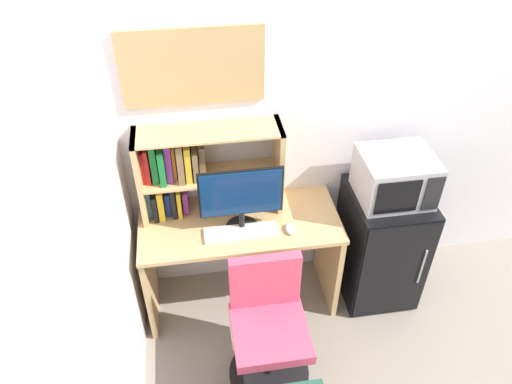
{
  "coord_description": "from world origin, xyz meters",
  "views": [
    {
      "loc": [
        -1.17,
        -2.57,
        2.86
      ],
      "look_at": [
        -0.82,
        -0.31,
        1.01
      ],
      "focal_mm": 34.68,
      "sensor_mm": 36.0,
      "label": 1
    }
  ],
  "objects_px": {
    "monitor": "(241,197)",
    "mini_fridge": "(380,244)",
    "keyboard": "(241,233)",
    "desk_chair": "(268,332)",
    "wall_corkboard": "(193,67)",
    "hutch_bookshelf": "(187,170)",
    "microwave": "(395,177)",
    "computer_mouse": "(290,229)"
  },
  "relations": [
    {
      "from": "keyboard",
      "to": "wall_corkboard",
      "type": "bearing_deg",
      "value": 117.88
    },
    {
      "from": "computer_mouse",
      "to": "desk_chair",
      "type": "bearing_deg",
      "value": -115.1
    },
    {
      "from": "microwave",
      "to": "desk_chair",
      "type": "distance_m",
      "value": 1.22
    },
    {
      "from": "keyboard",
      "to": "microwave",
      "type": "bearing_deg",
      "value": 5.55
    },
    {
      "from": "monitor",
      "to": "computer_mouse",
      "type": "relative_size",
      "value": 4.87
    },
    {
      "from": "keyboard",
      "to": "computer_mouse",
      "type": "distance_m",
      "value": 0.3
    },
    {
      "from": "keyboard",
      "to": "desk_chair",
      "type": "relative_size",
      "value": 0.52
    },
    {
      "from": "hutch_bookshelf",
      "to": "monitor",
      "type": "distance_m",
      "value": 0.38
    },
    {
      "from": "monitor",
      "to": "desk_chair",
      "type": "height_order",
      "value": "monitor"
    },
    {
      "from": "monitor",
      "to": "keyboard",
      "type": "bearing_deg",
      "value": -103.28
    },
    {
      "from": "monitor",
      "to": "keyboard",
      "type": "distance_m",
      "value": 0.25
    },
    {
      "from": "monitor",
      "to": "desk_chair",
      "type": "bearing_deg",
      "value": -80.76
    },
    {
      "from": "keyboard",
      "to": "desk_chair",
      "type": "xyz_separation_m",
      "value": [
        0.1,
        -0.46,
        -0.39
      ]
    },
    {
      "from": "hutch_bookshelf",
      "to": "desk_chair",
      "type": "height_order",
      "value": "hutch_bookshelf"
    },
    {
      "from": "hutch_bookshelf",
      "to": "microwave",
      "type": "height_order",
      "value": "hutch_bookshelf"
    },
    {
      "from": "monitor",
      "to": "microwave",
      "type": "height_order",
      "value": "monitor"
    },
    {
      "from": "microwave",
      "to": "monitor",
      "type": "bearing_deg",
      "value": -177.53
    },
    {
      "from": "wall_corkboard",
      "to": "mini_fridge",
      "type": "bearing_deg",
      "value": -13.65
    },
    {
      "from": "hutch_bookshelf",
      "to": "monitor",
      "type": "xyz_separation_m",
      "value": [
        0.3,
        -0.23,
        -0.07
      ]
    },
    {
      "from": "hutch_bookshelf",
      "to": "desk_chair",
      "type": "distance_m",
      "value": 1.09
    },
    {
      "from": "mini_fridge",
      "to": "desk_chair",
      "type": "height_order",
      "value": "same"
    },
    {
      "from": "monitor",
      "to": "mini_fridge",
      "type": "relative_size",
      "value": 0.59
    },
    {
      "from": "mini_fridge",
      "to": "desk_chair",
      "type": "distance_m",
      "value": 1.05
    },
    {
      "from": "keyboard",
      "to": "desk_chair",
      "type": "height_order",
      "value": "desk_chair"
    },
    {
      "from": "monitor",
      "to": "mini_fridge",
      "type": "distance_m",
      "value": 1.13
    },
    {
      "from": "mini_fridge",
      "to": "wall_corkboard",
      "type": "xyz_separation_m",
      "value": [
        -1.18,
        0.29,
        1.26
      ]
    },
    {
      "from": "keyboard",
      "to": "mini_fridge",
      "type": "xyz_separation_m",
      "value": [
        0.98,
        0.09,
        -0.34
      ]
    },
    {
      "from": "hutch_bookshelf",
      "to": "microwave",
      "type": "xyz_separation_m",
      "value": [
        1.27,
        -0.18,
        -0.06
      ]
    },
    {
      "from": "hutch_bookshelf",
      "to": "wall_corkboard",
      "type": "height_order",
      "value": "wall_corkboard"
    },
    {
      "from": "hutch_bookshelf",
      "to": "desk_chair",
      "type": "relative_size",
      "value": 1.03
    },
    {
      "from": "desk_chair",
      "to": "mini_fridge",
      "type": "bearing_deg",
      "value": 32.01
    },
    {
      "from": "keyboard",
      "to": "microwave",
      "type": "distance_m",
      "value": 1.02
    },
    {
      "from": "computer_mouse",
      "to": "mini_fridge",
      "type": "distance_m",
      "value": 0.77
    },
    {
      "from": "desk_chair",
      "to": "wall_corkboard",
      "type": "height_order",
      "value": "wall_corkboard"
    },
    {
      "from": "monitor",
      "to": "keyboard",
      "type": "xyz_separation_m",
      "value": [
        -0.01,
        -0.05,
        -0.24
      ]
    },
    {
      "from": "hutch_bookshelf",
      "to": "mini_fridge",
      "type": "height_order",
      "value": "hutch_bookshelf"
    },
    {
      "from": "hutch_bookshelf",
      "to": "microwave",
      "type": "distance_m",
      "value": 1.28
    },
    {
      "from": "microwave",
      "to": "hutch_bookshelf",
      "type": "bearing_deg",
      "value": 171.78
    },
    {
      "from": "keyboard",
      "to": "wall_corkboard",
      "type": "height_order",
      "value": "wall_corkboard"
    },
    {
      "from": "computer_mouse",
      "to": "mini_fridge",
      "type": "relative_size",
      "value": 0.12
    },
    {
      "from": "mini_fridge",
      "to": "microwave",
      "type": "xyz_separation_m",
      "value": [
        0.0,
        0.0,
        0.58
      ]
    },
    {
      "from": "computer_mouse",
      "to": "microwave",
      "type": "bearing_deg",
      "value": 9.59
    }
  ]
}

